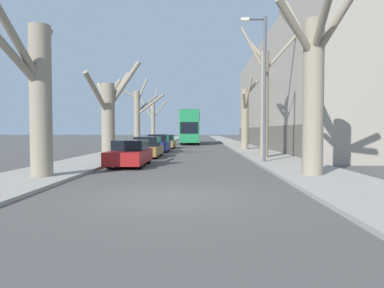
{
  "coord_description": "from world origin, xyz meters",
  "views": [
    {
      "loc": [
        0.86,
        -9.14,
        1.81
      ],
      "look_at": [
        -0.18,
        32.76,
        0.2
      ],
      "focal_mm": 32.0,
      "sensor_mm": 36.0,
      "label": 1
    }
  ],
  "objects": [
    {
      "name": "parked_car_3",
      "position": [
        -2.78,
        26.14,
        0.67
      ],
      "size": [
        1.9,
        4.38,
        1.41
      ],
      "color": "olive",
      "rests_on": "ground"
    },
    {
      "name": "lamp_post",
      "position": [
        4.28,
        9.76,
        4.48
      ],
      "size": [
        1.4,
        0.2,
        8.03
      ],
      "color": "#4C4F54",
      "rests_on": "ground"
    },
    {
      "name": "building_facade_right",
      "position": [
        12.19,
        27.58,
        5.54
      ],
      "size": [
        10.08,
        37.51,
        11.09
      ],
      "color": "#9E9384",
      "rests_on": "ground"
    },
    {
      "name": "street_tree_right_0",
      "position": [
        5.12,
        3.99,
        3.62
      ],
      "size": [
        2.88,
        4.31,
        7.19
      ],
      "color": "gray",
      "rests_on": "ground"
    },
    {
      "name": "double_decker_bus",
      "position": [
        -0.52,
        38.42,
        2.54
      ],
      "size": [
        2.5,
        11.35,
        4.49
      ],
      "color": "#1E7F47",
      "rests_on": "ground"
    },
    {
      "name": "street_tree_right_2",
      "position": [
        5.02,
        22.83,
        3.16
      ],
      "size": [
        1.69,
        1.79,
        6.73
      ],
      "color": "gray",
      "rests_on": "ground"
    },
    {
      "name": "parked_car_0",
      "position": [
        -2.78,
        8.42,
        0.64
      ],
      "size": [
        1.74,
        4.33,
        1.33
      ],
      "color": "maroon",
      "rests_on": "ground"
    },
    {
      "name": "street_tree_right_1",
      "position": [
        4.98,
        13.05,
        3.93
      ],
      "size": [
        3.83,
        1.41,
        8.67
      ],
      "color": "gray",
      "rests_on": "ground"
    },
    {
      "name": "street_tree_left_1",
      "position": [
        -5.04,
        12.86,
        2.98
      ],
      "size": [
        3.19,
        4.85,
        6.4
      ],
      "color": "gray",
      "rests_on": "ground"
    },
    {
      "name": "sidewalk_left",
      "position": [
        -5.54,
        50.0,
        0.06
      ],
      "size": [
        3.33,
        120.0,
        0.12
      ],
      "primitive_type": "cube",
      "color": "gray",
      "rests_on": "ground"
    },
    {
      "name": "ground_plane",
      "position": [
        0.0,
        0.0,
        0.0
      ],
      "size": [
        300.0,
        300.0,
        0.0
      ],
      "primitive_type": "plane",
      "color": "#4C4947"
    },
    {
      "name": "parked_car_2",
      "position": [
        -2.78,
        20.28,
        0.71
      ],
      "size": [
        1.77,
        4.03,
        1.51
      ],
      "color": "navy",
      "rests_on": "ground"
    },
    {
      "name": "sidewalk_right",
      "position": [
        5.54,
        50.0,
        0.06
      ],
      "size": [
        3.33,
        120.0,
        0.12
      ],
      "primitive_type": "cube",
      "color": "gray",
      "rests_on": "ground"
    },
    {
      "name": "street_tree_left_0",
      "position": [
        -5.1,
        3.38,
        3.14
      ],
      "size": [
        1.28,
        4.55,
        6.29
      ],
      "color": "gray",
      "rests_on": "ground"
    },
    {
      "name": "street_tree_left_3",
      "position": [
        -4.98,
        32.83,
        3.11
      ],
      "size": [
        3.43,
        1.85,
        7.16
      ],
      "color": "gray",
      "rests_on": "ground"
    },
    {
      "name": "street_tree_left_2",
      "position": [
        -4.95,
        22.61,
        3.18
      ],
      "size": [
        4.48,
        2.7,
        6.98
      ],
      "color": "gray",
      "rests_on": "ground"
    },
    {
      "name": "parked_car_1",
      "position": [
        -2.78,
        14.13,
        0.66
      ],
      "size": [
        1.75,
        4.29,
        1.41
      ],
      "color": "olive",
      "rests_on": "ground"
    }
  ]
}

